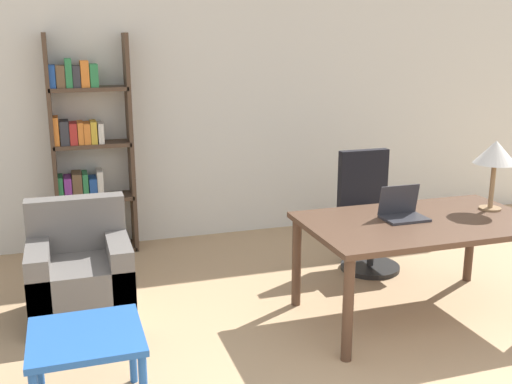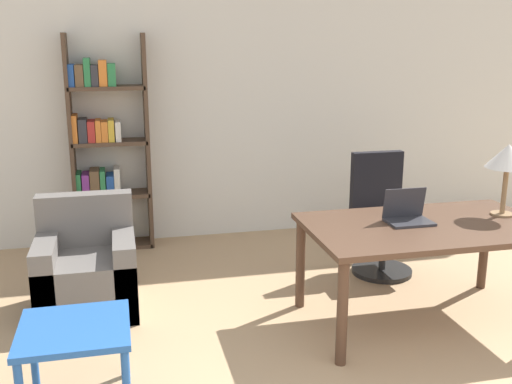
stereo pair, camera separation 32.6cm
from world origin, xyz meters
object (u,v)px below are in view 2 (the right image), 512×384
(bookshelf, at_px, (104,156))
(side_table_blue, at_px, (75,338))
(desk, at_px, (426,235))
(office_chair, at_px, (380,221))
(laptop, at_px, (407,215))
(armchair, at_px, (87,272))
(table_lamp, at_px, (508,158))

(bookshelf, bearing_deg, side_table_blue, -93.30)
(desk, xyz_separation_m, office_chair, (0.12, 0.98, -0.20))
(laptop, distance_m, armchair, 2.38)
(office_chair, distance_m, side_table_blue, 2.89)
(armchair, bearing_deg, bookshelf, 84.04)
(office_chair, height_order, side_table_blue, office_chair)
(bookshelf, bearing_deg, office_chair, -26.54)
(table_lamp, distance_m, bookshelf, 3.52)
(desk, bearing_deg, office_chair, 83.17)
(desk, distance_m, laptop, 0.19)
(desk, bearing_deg, table_lamp, 7.14)
(table_lamp, bearing_deg, side_table_blue, -168.75)
(laptop, xyz_separation_m, armchair, (-2.23, 0.69, -0.49))
(desk, relative_size, armchair, 2.00)
(office_chair, xyz_separation_m, bookshelf, (-2.31, 1.16, 0.46))
(office_chair, relative_size, bookshelf, 0.51)
(side_table_blue, bearing_deg, bookshelf, 86.70)
(office_chair, height_order, bookshelf, bookshelf)
(laptop, bearing_deg, side_table_blue, -165.10)
(table_lamp, xyz_separation_m, bookshelf, (-2.84, 2.06, -0.25))
(desk, distance_m, bookshelf, 3.08)
(laptop, height_order, table_lamp, table_lamp)
(bookshelf, bearing_deg, table_lamp, -35.90)
(table_lamp, relative_size, armchair, 0.63)
(side_table_blue, bearing_deg, table_lamp, 11.25)
(desk, xyz_separation_m, table_lamp, (0.65, 0.08, 0.51))
(laptop, relative_size, armchair, 0.37)
(laptop, height_order, bookshelf, bookshelf)
(armchair, relative_size, bookshelf, 0.41)
(laptop, xyz_separation_m, bookshelf, (-2.09, 2.06, 0.12))
(laptop, xyz_separation_m, table_lamp, (0.76, 0.00, 0.37))
(office_chair, distance_m, armchair, 2.47)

